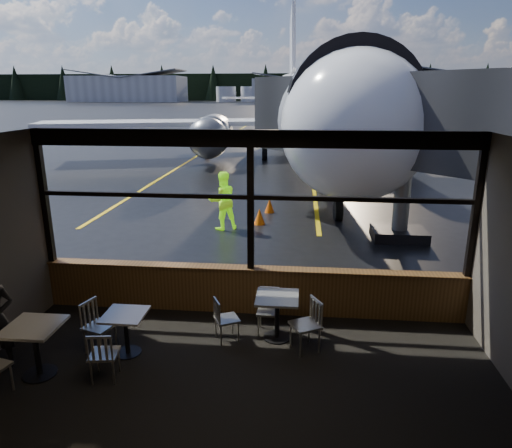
# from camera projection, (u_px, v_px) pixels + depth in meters

# --- Properties ---
(ground_plane) EXTENTS (520.00, 520.00, 0.00)m
(ground_plane) POSITION_uv_depth(u_px,v_px,m) (299.00, 107.00, 123.55)
(ground_plane) COLOR black
(ground_plane) RESTS_ON ground
(carpet_floor) EXTENTS (8.00, 6.00, 0.01)m
(carpet_floor) POSITION_uv_depth(u_px,v_px,m) (227.00, 416.00, 6.04)
(carpet_floor) COLOR black
(carpet_floor) RESTS_ON ground
(ceiling) EXTENTS (8.00, 6.00, 0.04)m
(ceiling) POSITION_uv_depth(u_px,v_px,m) (221.00, 152.00, 5.06)
(ceiling) COLOR #38332D
(ceiling) RESTS_ON ground
(window_sill) EXTENTS (8.00, 0.28, 0.90)m
(window_sill) POSITION_uv_depth(u_px,v_px,m) (251.00, 291.00, 8.78)
(window_sill) COLOR #533519
(window_sill) RESTS_ON ground
(window_header) EXTENTS (8.00, 0.18, 0.30)m
(window_header) POSITION_uv_depth(u_px,v_px,m) (250.00, 138.00, 7.97)
(window_header) COLOR black
(window_header) RESTS_ON ground
(mullion_left) EXTENTS (0.12, 0.12, 2.60)m
(mullion_left) POSITION_uv_depth(u_px,v_px,m) (44.00, 198.00, 8.66)
(mullion_left) COLOR black
(mullion_left) RESTS_ON ground
(mullion_centre) EXTENTS (0.12, 0.12, 2.60)m
(mullion_centre) POSITION_uv_depth(u_px,v_px,m) (251.00, 202.00, 8.29)
(mullion_centre) COLOR black
(mullion_centre) RESTS_ON ground
(mullion_right) EXTENTS (0.12, 0.12, 2.60)m
(mullion_right) POSITION_uv_depth(u_px,v_px,m) (476.00, 208.00, 7.92)
(mullion_right) COLOR black
(mullion_right) RESTS_ON ground
(window_transom) EXTENTS (8.00, 0.10, 0.08)m
(window_transom) POSITION_uv_depth(u_px,v_px,m) (251.00, 197.00, 8.26)
(window_transom) COLOR black
(window_transom) RESTS_ON ground
(airliner) EXTENTS (35.18, 41.11, 11.83)m
(airliner) POSITION_uv_depth(u_px,v_px,m) (308.00, 59.00, 26.04)
(airliner) COLOR white
(airliner) RESTS_ON ground_plane
(jet_bridge) EXTENTS (9.19, 11.24, 4.90)m
(jet_bridge) POSITION_uv_depth(u_px,v_px,m) (395.00, 152.00, 13.13)
(jet_bridge) COLOR #29292C
(jet_bridge) RESTS_ON ground_plane
(cafe_table_near) EXTENTS (0.72, 0.72, 0.79)m
(cafe_table_near) POSITION_uv_depth(u_px,v_px,m) (277.00, 318.00, 7.85)
(cafe_table_near) COLOR gray
(cafe_table_near) RESTS_ON carpet_floor
(cafe_table_mid) EXTENTS (0.66, 0.66, 0.72)m
(cafe_table_mid) POSITION_uv_depth(u_px,v_px,m) (126.00, 334.00, 7.39)
(cafe_table_mid) COLOR #A69F99
(cafe_table_mid) RESTS_ON carpet_floor
(cafe_table_left) EXTENTS (0.76, 0.76, 0.84)m
(cafe_table_left) POSITION_uv_depth(u_px,v_px,m) (37.00, 351.00, 6.81)
(cafe_table_left) COLOR #A39E96
(cafe_table_left) RESTS_ON carpet_floor
(chair_near_e) EXTENTS (0.66, 0.66, 0.90)m
(chair_near_e) POSITION_uv_depth(u_px,v_px,m) (305.00, 326.00, 7.47)
(chair_near_e) COLOR beige
(chair_near_e) RESTS_ON carpet_floor
(chair_near_w) EXTENTS (0.58, 0.58, 0.80)m
(chair_near_w) POSITION_uv_depth(u_px,v_px,m) (227.00, 319.00, 7.78)
(chair_near_w) COLOR #B0AB9F
(chair_near_w) RESTS_ON carpet_floor
(chair_near_n) EXTENTS (0.46, 0.46, 0.81)m
(chair_near_n) POSITION_uv_depth(u_px,v_px,m) (268.00, 312.00, 8.03)
(chair_near_n) COLOR #BCB6AA
(chair_near_n) RESTS_ON carpet_floor
(chair_mid_s) EXTENTS (0.51, 0.51, 0.83)m
(chair_mid_s) POSITION_uv_depth(u_px,v_px,m) (104.00, 354.00, 6.71)
(chair_mid_s) COLOR #B7B1A5
(chair_mid_s) RESTS_ON carpet_floor
(chair_mid_w) EXTENTS (0.61, 0.61, 0.88)m
(chair_mid_w) POSITION_uv_depth(u_px,v_px,m) (99.00, 327.00, 7.45)
(chair_mid_w) COLOR #ABA69A
(chair_mid_w) RESTS_ON carpet_floor
(ground_crew) EXTENTS (1.10, 1.02, 1.81)m
(ground_crew) POSITION_uv_depth(u_px,v_px,m) (223.00, 201.00, 14.04)
(ground_crew) COLOR #BFF219
(ground_crew) RESTS_ON ground_plane
(cone_nose) EXTENTS (0.37, 0.37, 0.51)m
(cone_nose) POSITION_uv_depth(u_px,v_px,m) (260.00, 216.00, 14.72)
(cone_nose) COLOR #FE4508
(cone_nose) RESTS_ON ground_plane
(cone_wing) EXTENTS (0.38, 0.38, 0.52)m
(cone_wing) POSITION_uv_depth(u_px,v_px,m) (207.00, 154.00, 29.29)
(cone_wing) COLOR #FC4007
(cone_wing) RESTS_ON ground_plane
(hangar_left) EXTENTS (45.00, 18.00, 11.00)m
(hangar_left) POSITION_uv_depth(u_px,v_px,m) (128.00, 88.00, 185.91)
(hangar_left) COLOR silver
(hangar_left) RESTS_ON ground_plane
(hangar_mid) EXTENTS (38.00, 15.00, 10.00)m
(hangar_mid) POSITION_uv_depth(u_px,v_px,m) (300.00, 89.00, 184.26)
(hangar_mid) COLOR silver
(hangar_mid) RESTS_ON ground_plane
(hangar_right) EXTENTS (50.00, 20.00, 12.00)m
(hangar_right) POSITION_uv_depth(u_px,v_px,m) (460.00, 86.00, 171.65)
(hangar_right) COLOR silver
(hangar_right) RESTS_ON ground_plane
(fuel_tank_a) EXTENTS (8.00, 8.00, 6.00)m
(fuel_tank_a) POSITION_uv_depth(u_px,v_px,m) (226.00, 94.00, 184.77)
(fuel_tank_a) COLOR silver
(fuel_tank_a) RESTS_ON ground_plane
(fuel_tank_b) EXTENTS (8.00, 8.00, 6.00)m
(fuel_tank_b) POSITION_uv_depth(u_px,v_px,m) (251.00, 94.00, 183.83)
(fuel_tank_b) COLOR silver
(fuel_tank_b) RESTS_ON ground_plane
(fuel_tank_c) EXTENTS (8.00, 8.00, 6.00)m
(fuel_tank_c) POSITION_uv_depth(u_px,v_px,m) (275.00, 94.00, 182.89)
(fuel_tank_c) COLOR silver
(fuel_tank_c) RESTS_ON ground_plane
(treeline) EXTENTS (360.00, 3.00, 12.00)m
(treeline) POSITION_uv_depth(u_px,v_px,m) (301.00, 87.00, 207.86)
(treeline) COLOR black
(treeline) RESTS_ON ground_plane
(cone_extra) EXTENTS (0.35, 0.35, 0.49)m
(cone_extra) POSITION_uv_depth(u_px,v_px,m) (269.00, 206.00, 16.16)
(cone_extra) COLOR #FF6208
(cone_extra) RESTS_ON ground_plane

